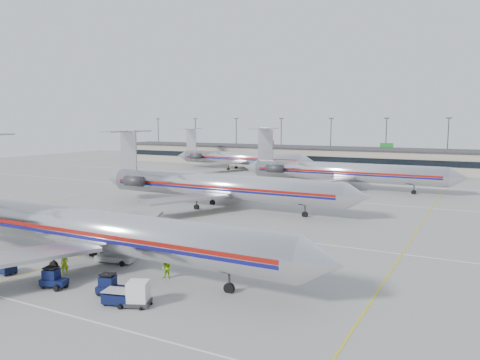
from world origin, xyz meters
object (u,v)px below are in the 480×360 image
Objects in this scene: jet_foreground at (88,228)px; belt_loader at (116,257)px; uld_container at (138,294)px; tug_center at (53,279)px; jet_second_row at (215,186)px.

jet_foreground reaches higher than belt_loader.
jet_foreground is 21.38× the size of uld_container.
belt_loader reaches higher than tug_center.
jet_foreground reaches higher than tug_center.
jet_foreground is at bearing -145.08° from belt_loader.
jet_second_row is at bearing 90.21° from belt_loader.
jet_second_row is (-4.82, 32.32, -0.07)m from jet_foreground.
tug_center is 7.86m from belt_loader.
jet_second_row reaches higher than uld_container.
jet_second_row is 39.04m from tug_center.
uld_container is 11.92m from belt_loader.
uld_container is at bearing -67.51° from jet_second_row.
jet_foreground reaches higher than jet_second_row.
jet_foreground is 1.02× the size of jet_second_row.
uld_container is (9.04, 0.31, 0.16)m from tug_center.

